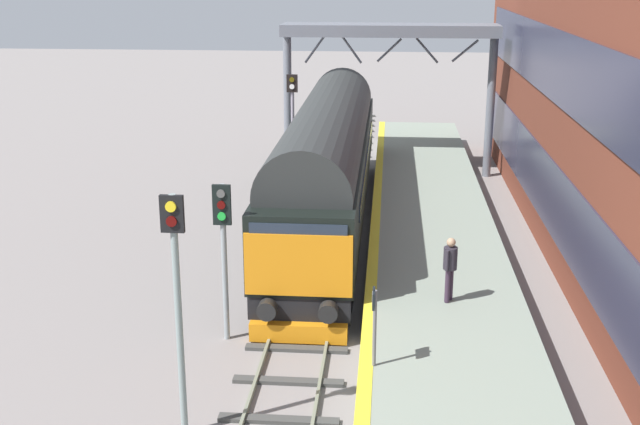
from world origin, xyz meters
name	(u,v)px	position (x,y,z in m)	size (l,w,h in m)	color
ground_plane	(310,298)	(0.00, 0.00, 0.00)	(140.00, 140.00, 0.00)	gray
track_main	(310,296)	(0.00, 0.00, 0.06)	(2.50, 60.00, 0.15)	slate
station_platform	(439,286)	(3.60, 0.00, 0.50)	(4.00, 44.00, 1.01)	gray
diesel_locomotive	(328,160)	(0.00, 6.52, 2.48)	(2.74, 18.95, 4.68)	black
signal_post_near	(177,292)	(-1.81, -7.08, 3.06)	(0.44, 0.22, 4.97)	gray
signal_post_mid	(223,241)	(-1.81, -2.76, 2.60)	(0.44, 0.22, 4.02)	gray
signal_post_far	(293,120)	(-1.81, 11.42, 2.98)	(0.44, 0.22, 4.82)	gray
platform_number_sign	(374,315)	(1.90, -5.77, 2.13)	(0.10, 0.44, 1.67)	slate
waiting_passenger	(450,263)	(3.68, -2.22, 1.99)	(0.45, 0.47, 1.64)	#372738
overhead_footbridge	(390,42)	(2.05, 14.56, 5.88)	(9.30, 2.00, 6.61)	slate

